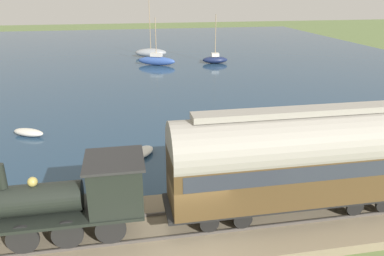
{
  "coord_description": "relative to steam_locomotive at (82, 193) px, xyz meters",
  "views": [
    {
      "loc": [
        -12.11,
        2.32,
        9.43
      ],
      "look_at": [
        6.44,
        -1.15,
        2.37
      ],
      "focal_mm": 35.0,
      "sensor_mm": 36.0,
      "label": 1
    }
  ],
  "objects": [
    {
      "name": "sailboat_gray",
      "position": [
        42.27,
        -5.99,
        -1.61
      ],
      "size": [
        2.57,
        4.76,
        7.84
      ],
      "rotation": [
        0.0,
        0.0,
        -0.2
      ],
      "color": "gray",
      "rests_on": "harbor_water"
    },
    {
      "name": "rail_embankment",
      "position": [
        0.0,
        -4.13,
        -2.05
      ],
      "size": [
        5.04,
        56.0,
        0.52
      ],
      "color": "#84755B",
      "rests_on": "ground"
    },
    {
      "name": "ground_plane",
      "position": [
        -0.65,
        -4.13,
        -2.26
      ],
      "size": [
        200.0,
        200.0,
        0.0
      ],
      "primitive_type": "plane",
      "color": "#607542"
    },
    {
      "name": "steam_locomotive",
      "position": [
        0.0,
        0.0,
        0.0
      ],
      "size": [
        2.28,
        6.15,
        3.16
      ],
      "color": "black",
      "rests_on": "rail_embankment"
    },
    {
      "name": "passenger_coach",
      "position": [
        0.0,
        -8.5,
        0.74
      ],
      "size": [
        2.51,
        10.79,
        4.56
      ],
      "color": "black",
      "rests_on": "rail_embankment"
    },
    {
      "name": "rowboat_far_out",
      "position": [
        7.86,
        -2.54,
        -2.04
      ],
      "size": [
        2.35,
        2.16,
        0.41
      ],
      "rotation": [
        0.0,
        0.0,
        0.91
      ],
      "color": "silver",
      "rests_on": "harbor_water"
    },
    {
      "name": "sailboat_blue",
      "position": [
        35.87,
        -6.2,
        -1.61
      ],
      "size": [
        3.04,
        5.02,
        5.99
      ],
      "rotation": [
        0.0,
        0.0,
        -0.42
      ],
      "color": "#335199",
      "rests_on": "harbor_water"
    },
    {
      "name": "rowboat_mid_harbor",
      "position": [
        12.51,
        4.75,
        -1.99
      ],
      "size": [
        1.78,
        2.4,
        0.51
      ],
      "rotation": [
        0.0,
        0.0,
        -0.49
      ],
      "color": "beige",
      "rests_on": "harbor_water"
    },
    {
      "name": "harbor_water",
      "position": [
        42.82,
        -4.13,
        -2.25
      ],
      "size": [
        80.0,
        80.0,
        0.01
      ],
      "color": "navy",
      "rests_on": "ground"
    },
    {
      "name": "sailboat_navy",
      "position": [
        35.82,
        -14.02,
        -1.71
      ],
      "size": [
        1.88,
        3.48,
        6.33
      ],
      "rotation": [
        0.0,
        0.0,
        -0.11
      ],
      "color": "#192347",
      "rests_on": "harbor_water"
    }
  ]
}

